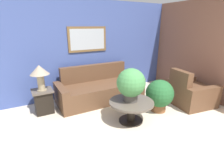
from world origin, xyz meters
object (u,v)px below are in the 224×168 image
at_px(armchair, 190,93).
at_px(table_lamp, 40,73).
at_px(side_table, 44,101).
at_px(potted_plant_on_table, 131,84).
at_px(couch_main, 100,89).
at_px(potted_plant_floor, 160,95).
at_px(coffee_table, 131,107).

bearing_deg(armchair, table_lamp, 77.05).
xyz_separation_m(side_table, potted_plant_on_table, (1.54, -1.29, 0.55)).
bearing_deg(armchair, couch_main, 63.33).
xyz_separation_m(table_lamp, potted_plant_on_table, (1.54, -1.29, -0.13)).
height_order(potted_plant_on_table, potted_plant_floor, potted_plant_on_table).
height_order(couch_main, table_lamp, table_lamp).
distance_m(coffee_table, side_table, 2.03).
distance_m(armchair, potted_plant_on_table, 1.90).
bearing_deg(side_table, potted_plant_floor, -27.60).
relative_size(coffee_table, potted_plant_on_table, 1.35).
relative_size(couch_main, side_table, 4.11).
height_order(coffee_table, side_table, side_table).
relative_size(side_table, potted_plant_floor, 0.72).
xyz_separation_m(couch_main, armchair, (1.90, -1.35, -0.00)).
height_order(side_table, table_lamp, table_lamp).
distance_m(armchair, coffee_table, 1.82).
xyz_separation_m(coffee_table, potted_plant_on_table, (0.00, 0.04, 0.50)).
distance_m(armchair, table_lamp, 3.67).
distance_m(armchair, side_table, 3.61).
bearing_deg(couch_main, coffee_table, -86.40).
bearing_deg(potted_plant_on_table, couch_main, 93.72).
bearing_deg(potted_plant_floor, coffee_table, -174.82).
bearing_deg(potted_plant_on_table, potted_plant_floor, 2.49).
distance_m(side_table, potted_plant_floor, 2.70).
distance_m(armchair, potted_plant_floor, 0.98).
xyz_separation_m(side_table, table_lamp, (-0.00, 0.00, 0.68)).
height_order(couch_main, side_table, couch_main).
height_order(side_table, potted_plant_on_table, potted_plant_on_table).
distance_m(couch_main, side_table, 1.45).
height_order(couch_main, potted_plant_floor, couch_main).
distance_m(couch_main, coffee_table, 1.35).
xyz_separation_m(side_table, potted_plant_floor, (2.39, -1.25, 0.13)).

